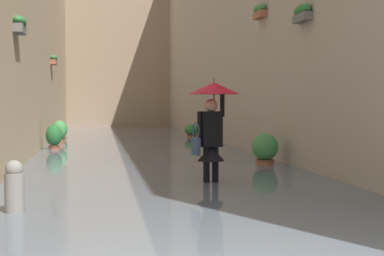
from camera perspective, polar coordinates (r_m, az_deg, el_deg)
ground_plane at (r=18.37m, az=-5.74°, el=-2.51°), size 72.64×72.64×0.00m
flood_water at (r=18.37m, az=-5.74°, el=-2.18°), size 6.95×35.06×0.21m
building_facade_far at (r=33.88m, az=-7.79°, el=8.52°), size 9.75×1.80×10.20m
person_wading at (r=9.92m, az=2.14°, el=1.42°), size 0.94×0.94×2.12m
potted_plant_near_left at (r=12.87m, az=7.68°, el=-2.36°), size 0.62×0.62×0.95m
potted_plant_far_left at (r=22.56m, az=-0.04°, el=-0.41°), size 0.59×0.59×0.76m
potted_plant_mid_right at (r=22.60m, az=-13.61°, el=-0.40°), size 0.51×0.51×0.87m
potted_plant_near_right at (r=17.42m, az=-14.31°, el=-1.01°), size 0.50×0.50×0.98m
potted_plant_far_right at (r=19.57m, az=-13.75°, el=-0.52°), size 0.51×0.51×1.04m
mooring_bollard at (r=7.64m, az=-18.15°, el=-6.63°), size 0.26×0.26×0.91m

